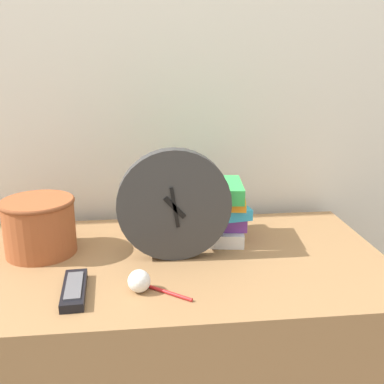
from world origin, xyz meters
The scene contains 8 objects.
wall_back centered at (0.00, 0.69, 1.20)m, with size 6.00×0.04×2.40m.
desk centered at (0.00, 0.31, 0.36)m, with size 1.30×0.62×0.72m.
desk_clock centered at (0.09, 0.31, 0.87)m, with size 0.29×0.04×0.29m.
book_stack centered at (0.19, 0.43, 0.81)m, with size 0.26×0.21×0.17m.
basket centered at (-0.26, 0.39, 0.80)m, with size 0.19×0.19×0.15m.
tv_remote centered at (-0.14, 0.15, 0.73)m, with size 0.06×0.17×0.02m.
crumpled_paper_ball centered at (0.00, 0.15, 0.75)m, with size 0.05×0.05×0.05m.
pen centered at (0.06, 0.13, 0.73)m, with size 0.11×0.09×0.01m.
Camera 1 is at (0.02, -0.76, 1.24)m, focal length 42.00 mm.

